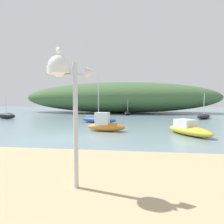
# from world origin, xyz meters

# --- Properties ---
(ground_plane) EXTENTS (120.00, 120.00, 0.00)m
(ground_plane) POSITION_xyz_m (0.00, 0.00, 0.00)
(ground_plane) COLOR gray
(distant_hill) EXTENTS (39.02, 12.42, 6.07)m
(distant_hill) POSITION_xyz_m (1.48, 26.19, 3.04)
(distant_hill) COLOR #476B3D
(distant_hill) RESTS_ON ground
(mast_structure) EXTENTS (1.26, 0.58, 3.38)m
(mast_structure) POSITION_xyz_m (2.84, -7.20, 3.04)
(mast_structure) COLOR silver
(mast_structure) RESTS_ON beach_sand
(seagull_on_radar) EXTENTS (0.25, 0.31, 0.24)m
(seagull_on_radar) POSITION_xyz_m (2.70, -7.19, 3.72)
(seagull_on_radar) COLOR orange
(seagull_on_radar) RESTS_ON mast_structure
(sailboat_off_point) EXTENTS (3.04, 3.43, 3.41)m
(sailboat_off_point) POSITION_xyz_m (13.70, 14.61, 0.32)
(sailboat_off_point) COLOR black
(sailboat_off_point) RESTS_ON ground
(motorboat_far_right) EXTENTS (3.06, 4.01, 1.09)m
(motorboat_far_right) POSITION_xyz_m (8.37, 2.06, 0.42)
(motorboat_far_right) COLOR gold
(motorboat_far_right) RESTS_ON ground
(motorboat_far_left) EXTENTS (3.16, 1.24, 1.51)m
(motorboat_far_left) POSITION_xyz_m (2.22, 2.94, 0.53)
(motorboat_far_left) COLOR orange
(motorboat_far_left) RESTS_ON ground
(sailboat_outer_mooring) EXTENTS (3.02, 1.47, 3.17)m
(sailboat_outer_mooring) POSITION_xyz_m (-12.48, 11.30, 0.39)
(sailboat_outer_mooring) COLOR black
(sailboat_outer_mooring) RESTS_ON ground
(sailboat_mid_channel) EXTENTS (4.45, 2.62, 5.13)m
(sailboat_mid_channel) POSITION_xyz_m (0.61, 8.45, 0.36)
(sailboat_mid_channel) COLOR #2D4C9E
(sailboat_mid_channel) RESTS_ON ground
(sailboat_west_reach) EXTENTS (1.39, 2.86, 2.65)m
(sailboat_west_reach) POSITION_xyz_m (3.33, 20.09, 0.31)
(sailboat_west_reach) COLOR black
(sailboat_west_reach) RESTS_ON ground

